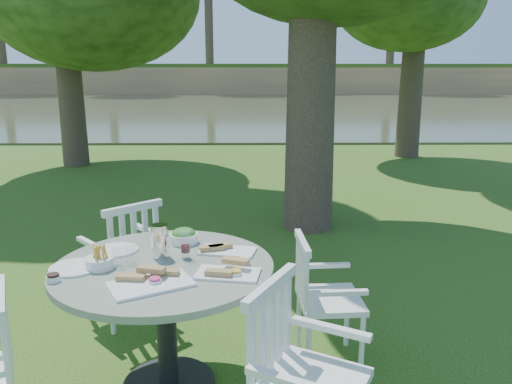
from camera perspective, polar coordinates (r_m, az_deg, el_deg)
ground at (r=4.53m, az=0.03°, el=-11.12°), size 140.00×140.00×0.00m
table at (r=3.03m, az=-10.37°, el=-11.21°), size 1.27×1.27×0.81m
chair_ne at (r=3.32m, az=7.00°, el=-11.23°), size 0.43×0.46×0.86m
chair_nw at (r=3.93m, az=-14.45°, el=-6.69°), size 0.66×0.66×0.95m
chair_se at (r=2.44m, az=4.18°, el=-19.31°), size 0.63×0.65×0.97m
tableware at (r=3.00m, az=-11.52°, el=-7.17°), size 1.20×0.97×0.20m
river at (r=27.18m, az=-0.61°, el=9.62°), size 100.00×28.00×0.12m
far_bank at (r=45.55m, az=-0.31°, el=20.36°), size 100.00×18.00×15.20m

